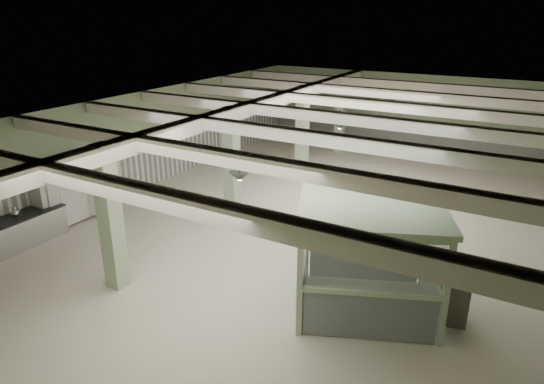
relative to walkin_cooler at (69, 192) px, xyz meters
The scene contains 26 objects.
floor 7.80m from the walkin_cooler, 31.11° to the left, with size 20.00×20.00×0.00m, color beige.
ceiling 8.15m from the walkin_cooler, 31.11° to the left, with size 14.00×20.00×0.02m, color silver.
wall_back 15.50m from the walkin_cooler, 64.68° to the left, with size 14.00×0.02×3.60m, color #92A584.
wall_front 8.97m from the walkin_cooler, 42.19° to the right, with size 14.00×0.02×3.60m, color #92A584.
wall_left 4.09m from the walkin_cooler, 95.38° to the left, with size 0.02×20.00×3.60m, color #92A584.
wainscot_left 4.02m from the walkin_cooler, 95.02° to the left, with size 0.05×19.90×1.50m, color white.
wainscot_back 15.46m from the walkin_cooler, 64.64° to the left, with size 13.90×0.05×1.50m, color white.
girder 6.21m from the walkin_cooler, 44.10° to the left, with size 0.45×19.90×0.40m, color white.
beam_a 7.87m from the walkin_cooler, 27.87° to the right, with size 13.90×0.35×0.32m, color white.
beam_b 7.11m from the walkin_cooler, ahead, with size 13.90×0.35×0.32m, color white.
beam_c 7.20m from the walkin_cooler, 12.73° to the left, with size 13.90×0.35×0.32m, color white.
beam_d 8.10m from the walkin_cooler, 31.11° to the left, with size 13.90×0.35×0.32m, color white.
beam_e 9.58m from the walkin_cooler, 44.45° to the left, with size 13.90×0.35×0.32m, color white.
beam_f 11.43m from the walkin_cooler, 53.64° to the left, with size 13.90×0.35×0.32m, color white.
beam_g 13.48m from the walkin_cooler, 60.05° to the left, with size 13.90×0.35×0.32m, color white.
column_a 4.65m from the walkin_cooler, 25.91° to the right, with size 0.42×0.42×3.60m, color #A1B693.
column_b 5.16m from the walkin_cooler, 36.01° to the left, with size 0.42×0.42×3.60m, color #A1B693.
column_c 9.03m from the walkin_cooler, 62.72° to the left, with size 0.42×0.42×3.60m, color #A1B693.
column_d 12.71m from the walkin_cooler, 71.03° to the left, with size 0.42×0.42×3.60m, color #A1B693.
pendant_front 7.47m from the walkin_cooler, ahead, with size 0.44×0.44×0.22m, color #304030.
pendant_mid 8.66m from the walkin_cooler, 32.26° to the left, with size 0.44×0.44×0.22m, color #304030.
pendant_back 12.04m from the walkin_cooler, 53.13° to the left, with size 0.44×0.44×0.22m, color #304030.
pitcher_near 1.89m from the walkin_cooler, 87.06° to the right, with size 0.21×0.25×0.31m, color #BBBBC0, non-canonical shape.
walkin_cooler is the anchor object (origin of this frame).
guard_booth 9.73m from the walkin_cooler, ahead, with size 3.88×3.62×2.50m.
filing_cabinet 11.63m from the walkin_cooler, ahead, with size 0.40×0.58×1.25m, color #5B5C4C.
Camera 1 is at (5.97, -13.10, 6.38)m, focal length 32.00 mm.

